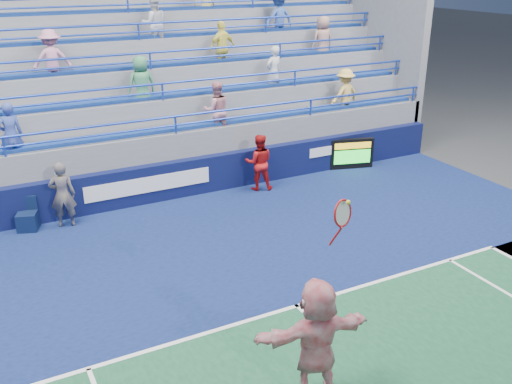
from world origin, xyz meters
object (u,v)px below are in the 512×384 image
judge_chair (28,220)px  line_judge (63,195)px  serve_speed_board (352,154)px  ball_girl (259,162)px  tennis_player (316,339)px

judge_chair → line_judge: size_ratio=0.49×
serve_speed_board → ball_girl: 3.60m
judge_chair → tennis_player: tennis_player is taller
judge_chair → tennis_player: 9.03m
serve_speed_board → tennis_player: (-6.87, -8.41, 0.52)m
tennis_player → line_judge: tennis_player is taller
line_judge → tennis_player: bearing=118.5°
line_judge → serve_speed_board: bearing=-166.1°
judge_chair → line_judge: bearing=-13.2°
tennis_player → ball_girl: 8.81m
judge_chair → ball_girl: 6.57m
serve_speed_board → ball_girl: (-3.58, -0.25, 0.34)m
serve_speed_board → judge_chair: 10.12m
serve_speed_board → tennis_player: size_ratio=0.44×
serve_speed_board → line_judge: (-9.22, -0.23, 0.37)m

